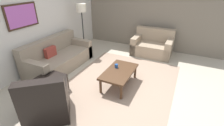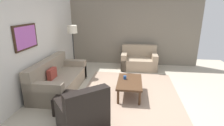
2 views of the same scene
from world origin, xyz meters
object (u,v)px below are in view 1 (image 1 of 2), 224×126
(armchair_leather, at_px, (47,104))
(cup, at_px, (116,66))
(ottoman, at_px, (51,84))
(coffee_table, at_px, (119,72))
(lamp_standing, at_px, (82,13))
(couch_main, at_px, (57,58))
(couch_loveseat, at_px, (153,46))
(framed_artwork, at_px, (22,16))

(armchair_leather, distance_m, cup, 1.84)
(armchair_leather, relative_size, ottoman, 2.01)
(armchair_leather, bearing_deg, coffee_table, -27.08)
(ottoman, xyz_separation_m, lamp_standing, (2.35, 0.66, 1.21))
(armchair_leather, height_order, lamp_standing, lamp_standing)
(couch_main, bearing_deg, couch_loveseat, -46.37)
(cup, bearing_deg, armchair_leather, 158.35)
(couch_main, bearing_deg, lamp_standing, -3.27)
(couch_main, height_order, ottoman, couch_main)
(couch_loveseat, relative_size, framed_artwork, 1.52)
(ottoman, distance_m, cup, 1.62)
(couch_main, relative_size, framed_artwork, 2.37)
(coffee_table, bearing_deg, framed_artwork, 99.40)
(couch_main, distance_m, armchair_leather, 2.09)
(couch_main, distance_m, coffee_table, 2.07)
(couch_main, xyz_separation_m, couch_loveseat, (2.25, -2.36, 0.00))
(ottoman, height_order, framed_artwork, framed_artwork)
(armchair_leather, xyz_separation_m, ottoman, (0.64, 0.53, -0.11))
(couch_main, relative_size, armchair_leather, 1.85)
(coffee_table, xyz_separation_m, lamp_standing, (1.40, 1.99, 1.05))
(armchair_leather, height_order, cup, armchair_leather)
(couch_loveseat, bearing_deg, armchair_leather, 164.32)
(couch_loveseat, xyz_separation_m, lamp_standing, (-0.94, 2.28, 1.11))
(couch_main, distance_m, lamp_standing, 1.72)
(couch_loveseat, xyz_separation_m, framed_artwork, (-2.75, 2.79, 1.30))
(couch_main, height_order, lamp_standing, lamp_standing)
(cup, distance_m, framed_artwork, 2.68)
(ottoman, bearing_deg, armchair_leather, -140.52)
(couch_main, height_order, framed_artwork, framed_artwork)
(coffee_table, distance_m, framed_artwork, 2.82)
(ottoman, distance_m, lamp_standing, 2.72)
(framed_artwork, bearing_deg, ottoman, -114.49)
(armchair_leather, bearing_deg, ottoman, 39.48)
(couch_loveseat, xyz_separation_m, coffee_table, (-2.34, 0.29, 0.06))
(couch_main, distance_m, ottoman, 1.27)
(couch_main, relative_size, lamp_standing, 1.22)
(couch_loveseat, height_order, cup, couch_loveseat)
(ottoman, height_order, cup, cup)
(armchair_leather, relative_size, framed_artwork, 1.28)
(couch_main, relative_size, ottoman, 3.72)
(couch_main, relative_size, coffee_table, 1.90)
(couch_loveseat, relative_size, lamp_standing, 0.78)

